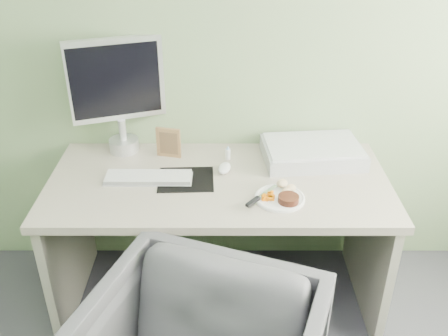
{
  "coord_description": "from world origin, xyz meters",
  "views": [
    {
      "loc": [
        0.03,
        -0.38,
        1.94
      ],
      "look_at": [
        0.03,
        1.5,
        0.87
      ],
      "focal_mm": 40.0,
      "sensor_mm": 36.0,
      "label": 1
    }
  ],
  "objects_px": {
    "monitor": "(119,89)",
    "scanner": "(312,153)",
    "desk": "(219,212)",
    "plate": "(280,198)"
  },
  "relations": [
    {
      "from": "monitor",
      "to": "scanner",
      "type": "bearing_deg",
      "value": -26.0
    },
    {
      "from": "desk",
      "to": "monitor",
      "type": "relative_size",
      "value": 2.75
    },
    {
      "from": "scanner",
      "to": "monitor",
      "type": "relative_size",
      "value": 0.83
    },
    {
      "from": "monitor",
      "to": "plate",
      "type": "bearing_deg",
      "value": -51.36
    },
    {
      "from": "plate",
      "to": "monitor",
      "type": "relative_size",
      "value": 0.38
    },
    {
      "from": "plate",
      "to": "monitor",
      "type": "xyz_separation_m",
      "value": [
        -0.76,
        0.48,
        0.32
      ]
    },
    {
      "from": "scanner",
      "to": "monitor",
      "type": "xyz_separation_m",
      "value": [
        -0.96,
        0.12,
        0.29
      ]
    },
    {
      "from": "desk",
      "to": "scanner",
      "type": "height_order",
      "value": "scanner"
    },
    {
      "from": "desk",
      "to": "plate",
      "type": "xyz_separation_m",
      "value": [
        0.27,
        -0.17,
        0.19
      ]
    },
    {
      "from": "plate",
      "to": "monitor",
      "type": "distance_m",
      "value": 0.96
    }
  ]
}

